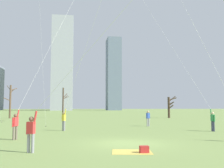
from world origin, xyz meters
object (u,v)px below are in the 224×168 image
(bystander_far_off_by_trees, at_px, (148,118))
(bare_tree_left_of_center, at_px, (10,100))
(kite_flyer_midfield_right_purple, at_px, (32,91))
(kite_flyer_midfield_center_orange, at_px, (68,87))
(kite_flyer_foreground_left_yellow, at_px, (74,89))
(bare_tree_leftmost, at_px, (170,106))
(kite_flyer_midfield_left_blue, at_px, (217,77))
(kite_flyer_far_back_teal, at_px, (190,80))
(bare_tree_far_right_edge, at_px, (63,102))
(picnic_spot, at_px, (139,150))

(bystander_far_off_by_trees, xyz_separation_m, bare_tree_left_of_center, (-18.86, 21.42, 2.27))
(kite_flyer_midfield_right_purple, relative_size, kite_flyer_midfield_center_orange, 2.28)
(kite_flyer_foreground_left_yellow, distance_m, bare_tree_leftmost, 29.51)
(kite_flyer_midfield_right_purple, bearing_deg, kite_flyer_midfield_left_blue, -12.71)
(kite_flyer_midfield_left_blue, height_order, kite_flyer_midfield_center_orange, kite_flyer_midfield_left_blue)
(kite_flyer_far_back_teal, bearing_deg, kite_flyer_midfield_right_purple, -160.35)
(kite_flyer_midfield_center_orange, relative_size, bare_tree_left_of_center, 1.56)
(bare_tree_leftmost, bearing_deg, kite_flyer_foreground_left_yellow, -125.56)
(kite_flyer_far_back_teal, xyz_separation_m, bare_tree_far_right_edge, (-12.55, 25.04, -1.62))
(bare_tree_leftmost, distance_m, bare_tree_left_of_center, 28.42)
(kite_flyer_midfield_center_orange, height_order, bare_tree_far_right_edge, kite_flyer_midfield_center_orange)
(kite_flyer_midfield_center_orange, height_order, bystander_far_off_by_trees, kite_flyer_midfield_center_orange)
(kite_flyer_midfield_right_purple, bearing_deg, kite_flyer_foreground_left_yellow, 50.39)
(picnic_spot, bearing_deg, kite_flyer_midfield_center_orange, -166.02)
(kite_flyer_far_back_teal, height_order, kite_flyer_midfield_center_orange, kite_flyer_far_back_teal)
(kite_flyer_midfield_center_orange, relative_size, bystander_far_off_by_trees, 5.61)
(kite_flyer_midfield_left_blue, xyz_separation_m, bare_tree_far_right_edge, (-10.94, 32.50, -1.11))
(bare_tree_left_of_center, bearing_deg, bare_tree_far_right_edge, -1.73)
(kite_flyer_far_back_teal, relative_size, bare_tree_left_of_center, 2.86)
(kite_flyer_midfield_right_purple, relative_size, kite_flyer_foreground_left_yellow, 1.46)
(kite_flyer_far_back_teal, relative_size, bystander_far_off_by_trees, 10.30)
(kite_flyer_midfield_right_purple, bearing_deg, bystander_far_off_by_trees, 39.57)
(bare_tree_left_of_center, bearing_deg, kite_flyer_midfield_right_purple, -74.52)
(kite_flyer_midfield_left_blue, bearing_deg, bystander_far_off_by_trees, 96.51)
(kite_flyer_midfield_left_blue, distance_m, bystander_far_off_by_trees, 11.84)
(bystander_far_off_by_trees, height_order, picnic_spot, bystander_far_off_by_trees)
(kite_flyer_midfield_center_orange, bearing_deg, kite_flyer_foreground_left_yellow, 88.74)
(kite_flyer_midfield_center_orange, bearing_deg, kite_flyer_far_back_teal, 47.55)
(bare_tree_leftmost, xyz_separation_m, bare_tree_far_right_edge, (-19.05, 2.49, 0.76))
(kite_flyer_foreground_left_yellow, height_order, bare_tree_leftmost, kite_flyer_foreground_left_yellow)
(bare_tree_far_right_edge, bearing_deg, kite_flyer_midfield_left_blue, -71.39)
(kite_flyer_midfield_right_purple, distance_m, picnic_spot, 9.06)
(kite_flyer_midfield_left_blue, height_order, bare_tree_leftmost, kite_flyer_midfield_left_blue)
(kite_flyer_midfield_center_orange, xyz_separation_m, picnic_spot, (3.20, 0.80, -2.80))
(kite_flyer_foreground_left_yellow, relative_size, bystander_far_off_by_trees, 8.79)
(kite_flyer_foreground_left_yellow, bearing_deg, kite_flyer_far_back_teal, 7.66)
(kite_flyer_foreground_left_yellow, distance_m, kite_flyer_midfield_center_orange, 10.48)
(kite_flyer_foreground_left_yellow, height_order, bystander_far_off_by_trees, kite_flyer_foreground_left_yellow)
(kite_flyer_midfield_center_orange, bearing_deg, bare_tree_leftmost, 63.23)
(kite_flyer_midfield_center_orange, distance_m, bystander_far_off_by_trees, 17.80)
(kite_flyer_far_back_teal, bearing_deg, picnic_spot, -124.67)
(kite_flyer_midfield_left_blue, bearing_deg, bare_tree_leftmost, 74.88)
(kite_flyer_foreground_left_yellow, xyz_separation_m, kite_flyer_midfield_center_orange, (-0.23, -10.46, -0.63))
(kite_flyer_midfield_center_orange, xyz_separation_m, bare_tree_far_right_edge, (-1.68, 36.93, -0.04))
(kite_flyer_midfield_left_blue, xyz_separation_m, bystander_far_off_by_trees, (-1.30, 11.36, -3.06))
(kite_flyer_midfield_right_purple, bearing_deg, kite_flyer_far_back_teal, 19.65)
(picnic_spot, relative_size, bare_tree_leftmost, 0.50)
(kite_flyer_midfield_right_purple, bearing_deg, picnic_spot, -47.59)
(kite_flyer_midfield_left_blue, height_order, kite_flyer_far_back_teal, kite_flyer_far_back_teal)
(bystander_far_off_by_trees, xyz_separation_m, bare_tree_far_right_edge, (-9.65, 21.14, 1.96))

